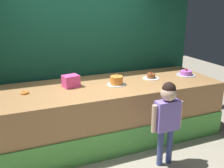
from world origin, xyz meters
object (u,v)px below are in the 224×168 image
at_px(child_figure, 167,113).
at_px(pink_box, 71,81).
at_px(cake_center_left, 116,81).
at_px(donut, 25,93).
at_px(cake_center_right, 151,77).
at_px(cake_far_right, 186,73).

height_order(child_figure, pink_box, child_figure).
relative_size(child_figure, cake_center_left, 3.95).
relative_size(child_figure, pink_box, 5.06).
relative_size(pink_box, donut, 2.03).
bearing_deg(pink_box, child_figure, -48.26).
xyz_separation_m(pink_box, donut, (-0.70, -0.07, -0.08)).
distance_m(donut, cake_center_right, 2.11).
xyz_separation_m(pink_box, cake_far_right, (2.11, -0.12, -0.06)).
bearing_deg(cake_center_left, cake_center_right, 8.66).
bearing_deg(child_figure, cake_far_right, 43.54).
distance_m(cake_center_left, cake_far_right, 1.41).
relative_size(pink_box, cake_center_left, 0.78).
relative_size(child_figure, donut, 10.27).
distance_m(donut, cake_far_right, 2.82).
xyz_separation_m(donut, cake_far_right, (2.82, -0.05, 0.02)).
bearing_deg(donut, pink_box, 5.43).
relative_size(cake_center_right, cake_far_right, 0.82).
relative_size(pink_box, cake_center_right, 0.82).
bearing_deg(pink_box, cake_center_right, -2.64).
distance_m(cake_center_left, cake_center_right, 0.71).
bearing_deg(pink_box, cake_far_right, -3.29).
relative_size(donut, cake_center_left, 0.38).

